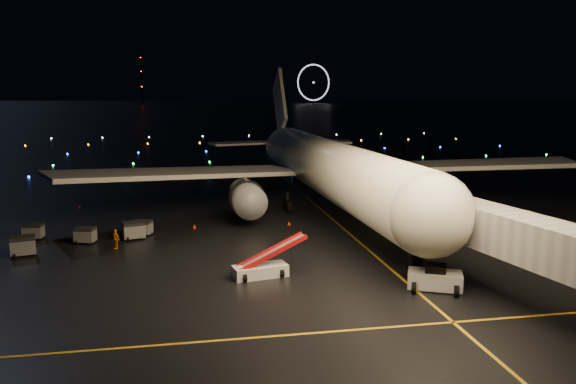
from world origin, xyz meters
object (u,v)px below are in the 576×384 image
pushback_tug (435,277)px  baggage_cart_0 (143,228)px  crew_c (115,239)px  baggage_cart_1 (134,231)px  belt_loader (260,258)px  baggage_cart_4 (33,232)px  baggage_cart_2 (85,235)px  airliner (320,135)px  baggage_cart_3 (23,246)px

pushback_tug → baggage_cart_0: size_ratio=2.20×
crew_c → baggage_cart_1: crew_c is taller
belt_loader → baggage_cart_1: size_ratio=3.04×
pushback_tug → belt_loader: belt_loader is taller
baggage_cart_0 → baggage_cart_4: (-10.85, 0.24, 0.02)m
belt_loader → baggage_cart_2: (-15.69, 13.37, -0.77)m
airliner → baggage_cart_4: size_ratio=35.41×
belt_loader → baggage_cart_3: bearing=143.2°
baggage_cart_3 → belt_loader: bearing=-40.1°
baggage_cart_0 → baggage_cart_4: baggage_cart_4 is taller
pushback_tug → baggage_cart_4: bearing=171.9°
crew_c → baggage_cart_3: 8.09m
belt_loader → crew_c: belt_loader is taller
crew_c → baggage_cart_0: 5.42m
belt_loader → baggage_cart_4: belt_loader is taller
baggage_cart_4 → baggage_cart_0: bearing=5.1°
baggage_cart_2 → baggage_cart_3: 6.03m
pushback_tug → baggage_cart_3: bearing=179.6°
baggage_cart_4 → airliner: bearing=24.5°
belt_loader → baggage_cart_3: (-20.55, 9.80, -0.65)m
pushback_tug → belt_loader: bearing=-178.3°
airliner → baggage_cart_4: 35.28m
baggage_cart_4 → baggage_cart_1: bearing=-4.2°
belt_loader → baggage_cart_0: 18.80m
crew_c → baggage_cart_0: size_ratio=1.04×
airliner → crew_c: (-23.85, -15.84, -8.45)m
crew_c → baggage_cart_4: bearing=-165.7°
airliner → baggage_cart_3: airliner is taller
crew_c → baggage_cart_3: crew_c is taller
belt_loader → baggage_cart_3: belt_loader is taller
airliner → pushback_tug: size_ratio=16.53×
baggage_cart_3 → baggage_cart_1: bearing=9.6°
airliner → baggage_cart_4: airliner is taller
baggage_cart_0 → baggage_cart_3: size_ratio=0.85×
airliner → belt_loader: airliner is taller
crew_c → baggage_cart_1: size_ratio=0.89×
airliner → baggage_cart_0: airliner is taller
pushback_tug → crew_c: pushback_tug is taller
airliner → baggage_cart_1: (-22.44, -12.53, -8.49)m
baggage_cart_1 → baggage_cart_2: size_ratio=1.14×
pushback_tug → crew_c: 29.83m
baggage_cart_0 → baggage_cart_1: bearing=-94.5°
baggage_cart_2 → baggage_cart_1: bearing=23.7°
belt_loader → airliner: bearing=55.6°
baggage_cart_2 → airliner: bearing=41.3°
crew_c → baggage_cart_2: 4.13m
belt_loader → crew_c: (-12.51, 10.74, -0.62)m
crew_c → baggage_cart_0: bearing=111.5°
baggage_cart_2 → baggage_cart_4: size_ratio=1.00×
baggage_cart_0 → baggage_cart_1: baggage_cart_1 is taller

